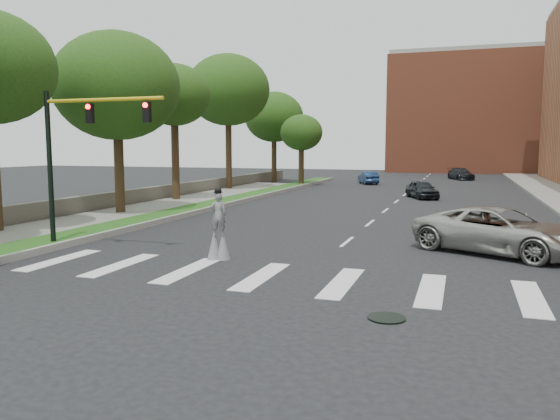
{
  "coord_description": "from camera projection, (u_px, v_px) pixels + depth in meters",
  "views": [
    {
      "loc": [
        4.59,
        -14.67,
        4.06
      ],
      "look_at": [
        -1.82,
        4.43,
        1.7
      ],
      "focal_mm": 35.0,
      "sensor_mm": 36.0,
      "label": 1
    }
  ],
  "objects": [
    {
      "name": "tree_5",
      "position": [
        274.0,
        117.0,
        60.14
      ],
      "size": [
        6.5,
        6.5,
        10.03
      ],
      "color": "#322214",
      "rests_on": "ground"
    },
    {
      "name": "tree_4",
      "position": [
        228.0,
        90.0,
        49.48
      ],
      "size": [
        7.59,
        7.59,
        12.36
      ],
      "color": "#322214",
      "rests_on": "ground"
    },
    {
      "name": "car_near",
      "position": [
        422.0,
        189.0,
        42.6
      ],
      "size": [
        3.16,
        4.44,
        1.4
      ],
      "primitive_type": "imported",
      "rotation": [
        0.0,
        0.0,
        0.41
      ],
      "color": "black",
      "rests_on": "ground"
    },
    {
      "name": "ground_plane",
      "position": [
        291.0,
        288.0,
        15.73
      ],
      "size": [
        160.0,
        160.0,
        0.0
      ],
      "primitive_type": "plane",
      "color": "black",
      "rests_on": "ground"
    },
    {
      "name": "sidewalk_left",
      "position": [
        92.0,
        219.0,
        29.72
      ],
      "size": [
        4.0,
        60.0,
        0.18
      ],
      "primitive_type": "cube",
      "color": "slate",
      "rests_on": "ground"
    },
    {
      "name": "tree_6",
      "position": [
        301.0,
        133.0,
        55.53
      ],
      "size": [
        4.31,
        4.31,
        7.28
      ],
      "color": "#322214",
      "rests_on": "ground"
    },
    {
      "name": "stilt_performer",
      "position": [
        219.0,
        233.0,
        19.53
      ],
      "size": [
        0.82,
        0.63,
        2.61
      ],
      "rotation": [
        0.0,
        0.0,
        3.49
      ],
      "color": "#322214",
      "rests_on": "ground"
    },
    {
      "name": "grass_median",
      "position": [
        220.0,
        203.0,
        38.18
      ],
      "size": [
        2.0,
        60.0,
        0.25
      ],
      "primitive_type": "cube",
      "color": "#1D4C15",
      "rests_on": "ground"
    },
    {
      "name": "suv_crossing",
      "position": [
        500.0,
        231.0,
        20.62
      ],
      "size": [
        6.95,
        5.48,
        1.76
      ],
      "primitive_type": "imported",
      "rotation": [
        0.0,
        0.0,
        1.09
      ],
      "color": "#ACAAA3",
      "rests_on": "ground"
    },
    {
      "name": "median_curb",
      "position": [
        234.0,
        203.0,
        37.85
      ],
      "size": [
        0.2,
        60.0,
        0.28
      ],
      "primitive_type": "cube",
      "color": "gray",
      "rests_on": "ground"
    },
    {
      "name": "building_backdrop",
      "position": [
        475.0,
        115.0,
        86.22
      ],
      "size": [
        26.0,
        14.0,
        18.0
      ],
      "primitive_type": "cube",
      "color": "#AD5236",
      "rests_on": "ground"
    },
    {
      "name": "tree_3",
      "position": [
        174.0,
        96.0,
        39.44
      ],
      "size": [
        5.26,
        5.26,
        10.0
      ],
      "color": "#322214",
      "rests_on": "ground"
    },
    {
      "name": "car_mid",
      "position": [
        368.0,
        178.0,
        58.89
      ],
      "size": [
        2.92,
        4.35,
        1.36
      ],
      "primitive_type": "imported",
      "rotation": [
        0.0,
        0.0,
        3.54
      ],
      "color": "navy",
      "rests_on": "ground"
    },
    {
      "name": "traffic_signal",
      "position": [
        74.0,
        144.0,
        21.17
      ],
      "size": [
        5.3,
        0.23,
        6.2
      ],
      "color": "black",
      "rests_on": "ground"
    },
    {
      "name": "manhole",
      "position": [
        387.0,
        318.0,
        12.9
      ],
      "size": [
        0.9,
        0.9,
        0.04
      ],
      "primitive_type": "cylinder",
      "color": "black",
      "rests_on": "ground"
    },
    {
      "name": "car_far",
      "position": [
        461.0,
        174.0,
        66.5
      ],
      "size": [
        3.63,
        5.25,
        1.41
      ],
      "primitive_type": "imported",
      "rotation": [
        0.0,
        0.0,
        0.38
      ],
      "color": "black",
      "rests_on": "ground"
    },
    {
      "name": "tree_2",
      "position": [
        116.0,
        87.0,
        31.57
      ],
      "size": [
        7.33,
        7.33,
        10.63
      ],
      "color": "#322214",
      "rests_on": "ground"
    },
    {
      "name": "stone_wall",
      "position": [
        165.0,
        192.0,
        41.76
      ],
      "size": [
        0.5,
        56.0,
        1.1
      ],
      "primitive_type": "cube",
      "color": "#5A564D",
      "rests_on": "ground"
    }
  ]
}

